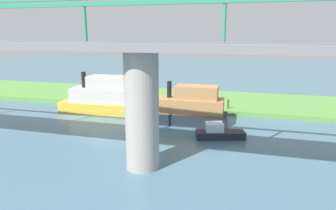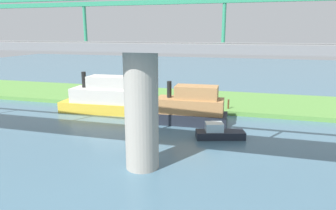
{
  "view_description": "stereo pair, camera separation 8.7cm",
  "coord_description": "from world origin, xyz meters",
  "views": [
    {
      "loc": [
        -9.97,
        34.03,
        9.2
      ],
      "look_at": [
        -1.9,
        5.0,
        2.0
      ],
      "focal_mm": 32.77,
      "sensor_mm": 36.0,
      "label": 1
    },
    {
      "loc": [
        -10.05,
        34.01,
        9.2
      ],
      "look_at": [
        -1.9,
        5.0,
        2.0
      ],
      "focal_mm": 32.77,
      "sensor_mm": 36.0,
      "label": 2
    }
  ],
  "objects": [
    {
      "name": "skiff_small",
      "position": [
        -3.82,
        4.19,
        1.6
      ],
      "size": [
        8.58,
        3.2,
        4.33
      ],
      "color": "#1E232D",
      "rests_on": "ground"
    },
    {
      "name": "grassy_bank",
      "position": [
        0.0,
        -6.0,
        0.25
      ],
      "size": [
        80.0,
        12.0,
        0.5
      ],
      "primitive_type": "cube",
      "color": "#5B9342",
      "rests_on": "ground"
    },
    {
      "name": "bridge_span",
      "position": [
        -2.98,
        15.37,
        8.53
      ],
      "size": [
        70.56,
        4.3,
        3.25
      ],
      "color": "slate",
      "rests_on": "bridge_pylon"
    },
    {
      "name": "bridge_pylon",
      "position": [
        -2.98,
        15.39,
        4.02
      ],
      "size": [
        2.28,
        2.28,
        8.04
      ],
      "primitive_type": "cylinder",
      "color": "#9E998E",
      "rests_on": "ground"
    },
    {
      "name": "ground_plane",
      "position": [
        0.0,
        0.0,
        0.0
      ],
      "size": [
        160.0,
        160.0,
        0.0
      ],
      "primitive_type": "plane",
      "color": "#476B7F"
    },
    {
      "name": "mooring_post",
      "position": [
        -7.45,
        -1.2,
        1.05
      ],
      "size": [
        0.2,
        0.2,
        1.09
      ],
      "primitive_type": "cylinder",
      "color": "brown",
      "rests_on": "grassy_bank"
    },
    {
      "name": "motorboat_red",
      "position": [
        -7.4,
        7.93,
        0.51
      ],
      "size": [
        4.51,
        2.66,
        1.42
      ],
      "color": "#1E232D",
      "rests_on": "ground"
    },
    {
      "name": "person_on_bank",
      "position": [
        -1.94,
        -1.45,
        1.2
      ],
      "size": [
        0.44,
        0.44,
        1.39
      ],
      "color": "#2D334C",
      "rests_on": "grassy_bank"
    },
    {
      "name": "riverboat_paddlewheel",
      "position": [
        6.82,
        2.44,
        1.74
      ],
      "size": [
        9.34,
        3.53,
        4.7
      ],
      "color": "gold",
      "rests_on": "ground"
    }
  ]
}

